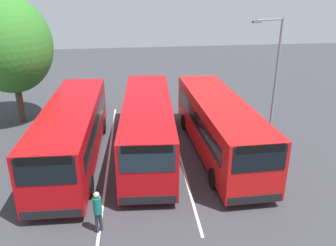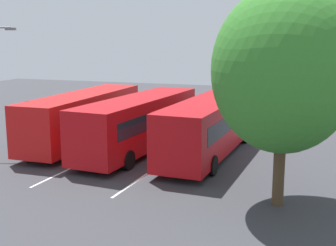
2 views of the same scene
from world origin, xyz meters
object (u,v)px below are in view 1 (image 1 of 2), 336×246
street_lamp (274,66)px  pedestrian (98,209)px  bus_center_right (219,124)px  depot_tree (10,45)px  bus_center_left (148,124)px  bus_far_left (72,131)px

street_lamp → pedestrian: bearing=23.2°
bus_center_right → street_lamp: 6.00m
depot_tree → bus_center_left: bearing=53.7°
bus_center_left → street_lamp: 9.05m
pedestrian → depot_tree: size_ratio=0.21×
bus_center_left → depot_tree: bearing=-121.5°
pedestrian → bus_center_left: bearing=-54.7°
pedestrian → bus_far_left: bearing=-19.7°
bus_center_left → bus_far_left: bearing=-79.5°
bus_center_right → pedestrian: 8.67m
bus_center_right → pedestrian: bearing=-47.2°
bus_far_left → bus_center_left: (-0.40, 3.99, 0.00)m
street_lamp → bus_far_left: bearing=-3.1°
bus_center_right → street_lamp: street_lamp is taller
bus_center_right → street_lamp: bearing=126.4°
bus_center_left → street_lamp: street_lamp is taller
street_lamp → bus_center_left: bearing=0.9°
bus_center_left → pedestrian: (6.47, -2.43, -0.65)m
bus_center_right → depot_tree: depot_tree is taller
pedestrian → depot_tree: bearing=-9.1°
bus_center_left → pedestrian: bearing=-15.8°
bus_center_left → depot_tree: size_ratio=1.36×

